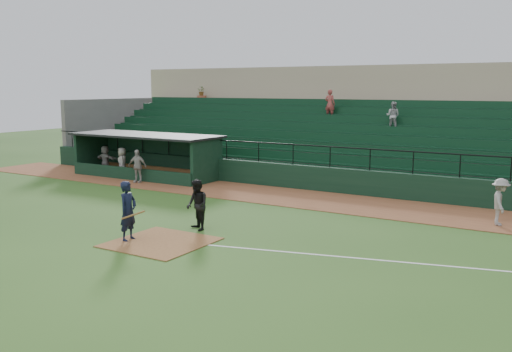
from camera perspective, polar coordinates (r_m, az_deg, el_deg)
The scene contains 12 objects.
ground at distance 19.58m, azimuth -7.66°, elevation -6.00°, with size 90.00×90.00×0.00m, color #2C531A.
warning_track at distance 26.12m, azimuth 3.42°, elevation -2.13°, with size 40.00×4.00×0.03m, color brown.
home_plate_dirt at distance 18.84m, azimuth -9.58°, elevation -6.60°, with size 3.00×3.00×0.03m, color brown.
foul_line at distance 17.11m, azimuth 16.70°, elevation -8.50°, with size 18.00×0.09×0.01m, color white.
stadium_structure at distance 33.46m, azimuth 10.27°, elevation 4.14°, with size 38.00×13.08×6.40m.
dugout at distance 32.74m, azimuth -10.50°, elevation 2.32°, with size 8.90×3.20×2.42m.
batter_at_plate at distance 19.08m, azimuth -12.74°, elevation -3.47°, with size 1.07×0.77×1.99m.
umpire at distance 20.11m, azimuth -5.95°, elevation -2.93°, with size 0.88×0.68×1.81m, color black.
runner at distance 22.44m, azimuth 23.37°, elevation -2.40°, with size 1.12×0.64×1.73m, color gray.
dugout_player_a at distance 30.48m, azimuth -11.86°, elevation 0.99°, with size 1.03×0.43×1.75m, color #A7A29C.
dugout_player_b at distance 32.48m, azimuth -13.31°, elevation 1.34°, with size 0.81×0.53×1.66m, color #A59F9A.
dugout_player_c at distance 34.23m, azimuth -14.92°, elevation 1.62°, with size 1.50×0.48×1.62m, color #99948F.
Camera 1 is at (11.96, -14.67, 5.02)m, focal length 39.75 mm.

